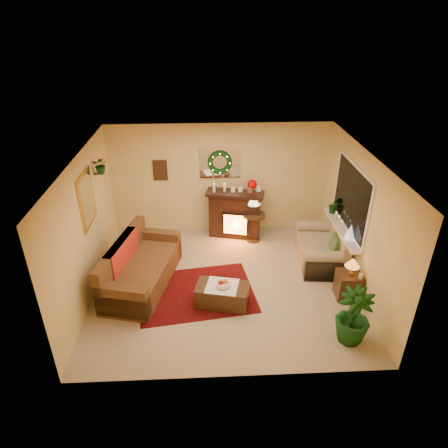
{
  "coord_description": "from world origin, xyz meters",
  "views": [
    {
      "loc": [
        -0.34,
        -6.34,
        4.79
      ],
      "look_at": [
        0.0,
        0.35,
        1.15
      ],
      "focal_mm": 32.0,
      "sensor_mm": 36.0,
      "label": 1
    }
  ],
  "objects_px": {
    "side_table_round": "(253,228)",
    "fireplace": "(235,215)",
    "sofa": "(142,266)",
    "end_table_square": "(348,285)",
    "coffee_table": "(222,294)",
    "loveseat": "(321,244)"
  },
  "relations": [
    {
      "from": "loveseat",
      "to": "coffee_table",
      "type": "distance_m",
      "value": 2.51
    },
    {
      "from": "sofa",
      "to": "loveseat",
      "type": "xyz_separation_m",
      "value": [
        3.65,
        0.61,
        -0.01
      ]
    },
    {
      "from": "fireplace",
      "to": "side_table_round",
      "type": "height_order",
      "value": "fireplace"
    },
    {
      "from": "loveseat",
      "to": "side_table_round",
      "type": "height_order",
      "value": "loveseat"
    },
    {
      "from": "sofa",
      "to": "loveseat",
      "type": "bearing_deg",
      "value": 22.68
    },
    {
      "from": "sofa",
      "to": "end_table_square",
      "type": "relative_size",
      "value": 4.19
    },
    {
      "from": "side_table_round",
      "to": "coffee_table",
      "type": "bearing_deg",
      "value": -110.2
    },
    {
      "from": "side_table_round",
      "to": "fireplace",
      "type": "bearing_deg",
      "value": 150.57
    },
    {
      "from": "end_table_square",
      "to": "coffee_table",
      "type": "height_order",
      "value": "end_table_square"
    },
    {
      "from": "fireplace",
      "to": "loveseat",
      "type": "bearing_deg",
      "value": -21.39
    },
    {
      "from": "loveseat",
      "to": "end_table_square",
      "type": "distance_m",
      "value": 1.22
    },
    {
      "from": "fireplace",
      "to": "coffee_table",
      "type": "relative_size",
      "value": 1.24
    },
    {
      "from": "sofa",
      "to": "side_table_round",
      "type": "relative_size",
      "value": 3.19
    },
    {
      "from": "side_table_round",
      "to": "loveseat",
      "type": "bearing_deg",
      "value": -36.18
    },
    {
      "from": "fireplace",
      "to": "loveseat",
      "type": "distance_m",
      "value": 2.11
    },
    {
      "from": "coffee_table",
      "to": "side_table_round",
      "type": "bearing_deg",
      "value": 82.42
    },
    {
      "from": "loveseat",
      "to": "side_table_round",
      "type": "distance_m",
      "value": 1.63
    },
    {
      "from": "side_table_round",
      "to": "coffee_table",
      "type": "relative_size",
      "value": 0.72
    },
    {
      "from": "side_table_round",
      "to": "coffee_table",
      "type": "distance_m",
      "value": 2.4
    },
    {
      "from": "loveseat",
      "to": "end_table_square",
      "type": "bearing_deg",
      "value": -75.62
    },
    {
      "from": "coffee_table",
      "to": "end_table_square",
      "type": "bearing_deg",
      "value": 14.84
    },
    {
      "from": "coffee_table",
      "to": "sofa",
      "type": "bearing_deg",
      "value": 168.6
    }
  ]
}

